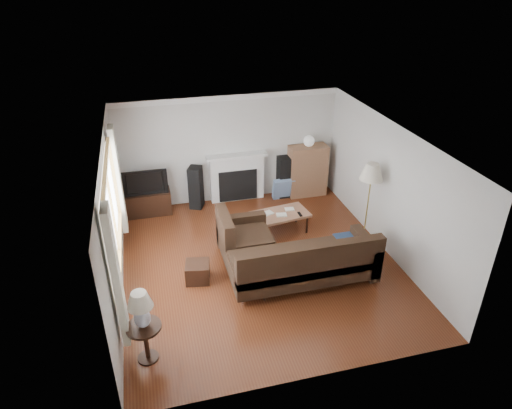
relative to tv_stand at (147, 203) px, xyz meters
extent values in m
cube|color=#582713|center=(1.95, -2.48, -0.26)|extent=(5.10, 5.60, 0.04)
cube|color=white|center=(1.95, -2.48, 2.24)|extent=(5.10, 5.60, 0.04)
cube|color=silver|center=(1.95, 0.27, 0.99)|extent=(5.00, 0.04, 2.50)
cube|color=silver|center=(1.95, -5.23, 0.99)|extent=(5.00, 0.04, 2.50)
cube|color=silver|center=(-0.55, -2.48, 0.99)|extent=(0.04, 5.50, 2.50)
cube|color=silver|center=(4.45, -2.48, 0.99)|extent=(0.04, 5.50, 2.50)
cube|color=olive|center=(-0.50, -2.68, 1.29)|extent=(0.12, 2.74, 1.54)
cube|color=white|center=(-0.45, -4.20, 1.14)|extent=(0.10, 0.35, 2.10)
cube|color=white|center=(-0.45, -1.16, 1.14)|extent=(0.10, 0.35, 2.10)
cube|color=white|center=(2.10, 0.16, 0.31)|extent=(1.40, 0.26, 1.15)
cube|color=black|center=(0.00, 0.00, 0.00)|extent=(1.05, 0.47, 0.52)
imported|color=black|center=(0.00, 0.00, 0.55)|extent=(0.99, 0.13, 0.57)
cube|color=black|center=(1.11, 0.03, 0.23)|extent=(0.38, 0.41, 0.99)
cube|color=black|center=(3.20, 0.07, 0.23)|extent=(0.28, 0.33, 0.99)
cube|color=#8A5D40|center=(3.78, 0.02, 0.35)|extent=(0.89, 0.42, 1.23)
sphere|color=white|center=(3.78, 0.02, 1.09)|extent=(0.25, 0.25, 0.25)
cube|color=black|center=(2.54, -3.15, 0.19)|extent=(2.78, 2.03, 0.90)
cube|color=#956247|center=(2.64, -1.51, -0.04)|extent=(1.23, 0.79, 0.45)
cube|color=black|center=(0.75, -2.70, -0.09)|extent=(0.48, 0.48, 0.35)
cube|color=gold|center=(4.15, -2.29, 0.60)|extent=(0.52, 0.52, 1.72)
cube|color=black|center=(-0.20, -4.33, 0.04)|extent=(0.49, 0.49, 0.61)
cube|color=silver|center=(-0.20, -4.33, 0.64)|extent=(0.35, 0.35, 0.57)
camera|label=1|loc=(0.12, -9.27, 4.80)|focal=32.00mm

